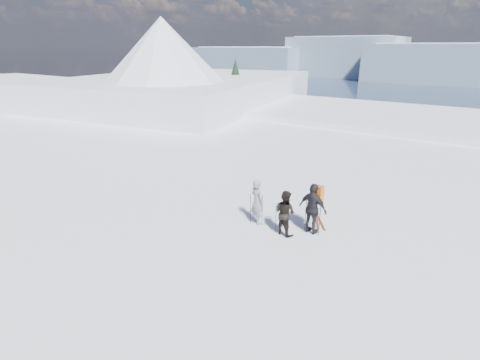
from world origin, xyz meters
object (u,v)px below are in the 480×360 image
object	(u,v)px
skier_pack	(313,209)
skis_loose	(318,220)
skier_grey	(257,202)
skier_dark	(285,213)

from	to	relation	value
skier_pack	skis_loose	world-z (taller)	skier_pack
skier_pack	skier_grey	bearing A→B (deg)	20.63
skis_loose	skier_dark	bearing A→B (deg)	-109.71
skier_grey	skis_loose	bearing A→B (deg)	-119.02
skier_grey	skier_dark	xyz separation A→B (m)	(1.33, -0.21, -0.05)
skier_grey	skis_loose	xyz separation A→B (m)	(1.96, 1.54, -0.90)
skier_grey	skier_dark	world-z (taller)	skier_grey
skier_dark	skier_pack	size ratio (longest dim) A/B	0.88
skier_grey	skier_pack	distance (m)	2.19
skier_dark	skier_pack	world-z (taller)	skier_pack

